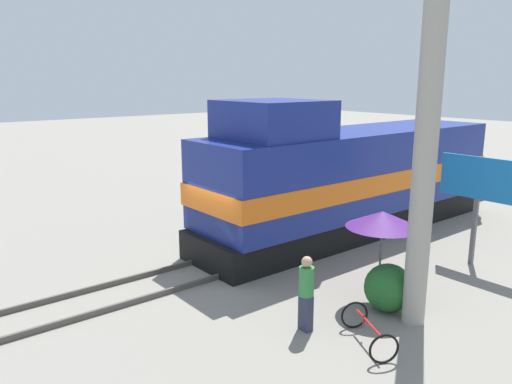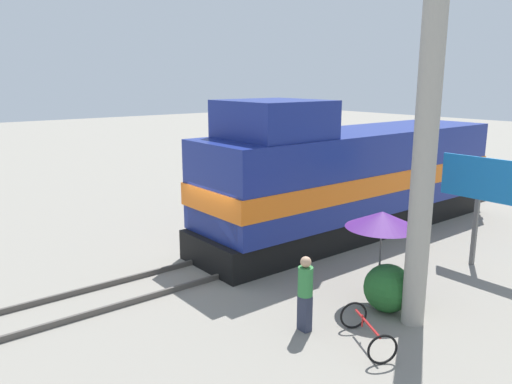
{
  "view_description": "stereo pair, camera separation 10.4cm",
  "coord_description": "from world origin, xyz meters",
  "px_view_note": "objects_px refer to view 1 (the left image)",
  "views": [
    {
      "loc": [
        11.78,
        -8.59,
        5.59
      ],
      "look_at": [
        1.2,
        -0.07,
        2.5
      ],
      "focal_mm": 35.0,
      "sensor_mm": 36.0,
      "label": 1
    },
    {
      "loc": [
        11.84,
        -8.51,
        5.59
      ],
      "look_at": [
        1.2,
        -0.07,
        2.5
      ],
      "focal_mm": 35.0,
      "sensor_mm": 36.0,
      "label": 2
    }
  ],
  "objects_px": {
    "person_bystander": "(306,291)",
    "bicycle": "(368,330)",
    "vendor_umbrella": "(383,219)",
    "billboard_sign": "(478,184)",
    "locomotive": "(347,178)",
    "utility_pole": "(428,121)"
  },
  "relations": [
    {
      "from": "locomotive",
      "to": "billboard_sign",
      "type": "relative_size",
      "value": 3.98
    },
    {
      "from": "person_bystander",
      "to": "billboard_sign",
      "type": "bearing_deg",
      "value": 88.31
    },
    {
      "from": "utility_pole",
      "to": "person_bystander",
      "type": "xyz_separation_m",
      "value": [
        -1.3,
        -2.24,
        -3.74
      ]
    },
    {
      "from": "person_bystander",
      "to": "bicycle",
      "type": "distance_m",
      "value": 1.56
    },
    {
      "from": "vendor_umbrella",
      "to": "bicycle",
      "type": "distance_m",
      "value": 2.97
    },
    {
      "from": "utility_pole",
      "to": "person_bystander",
      "type": "relative_size",
      "value": 5.29
    },
    {
      "from": "vendor_umbrella",
      "to": "billboard_sign",
      "type": "distance_m",
      "value": 4.38
    },
    {
      "from": "locomotive",
      "to": "utility_pole",
      "type": "height_order",
      "value": "utility_pole"
    },
    {
      "from": "bicycle",
      "to": "vendor_umbrella",
      "type": "bearing_deg",
      "value": -120.53
    },
    {
      "from": "locomotive",
      "to": "billboard_sign",
      "type": "distance_m",
      "value": 4.66
    },
    {
      "from": "person_bystander",
      "to": "locomotive",
      "type": "bearing_deg",
      "value": 124.75
    },
    {
      "from": "vendor_umbrella",
      "to": "bicycle",
      "type": "height_order",
      "value": "vendor_umbrella"
    },
    {
      "from": "billboard_sign",
      "to": "bicycle",
      "type": "distance_m",
      "value": 6.79
    },
    {
      "from": "billboard_sign",
      "to": "person_bystander",
      "type": "distance_m",
      "value": 7.1
    },
    {
      "from": "utility_pole",
      "to": "billboard_sign",
      "type": "relative_size",
      "value": 2.8
    },
    {
      "from": "person_bystander",
      "to": "bicycle",
      "type": "bearing_deg",
      "value": 24.33
    },
    {
      "from": "utility_pole",
      "to": "vendor_umbrella",
      "type": "bearing_deg",
      "value": 165.85
    },
    {
      "from": "billboard_sign",
      "to": "bicycle",
      "type": "xyz_separation_m",
      "value": [
        1.1,
        -6.34,
        -2.18
      ]
    },
    {
      "from": "utility_pole",
      "to": "person_bystander",
      "type": "bearing_deg",
      "value": -120.17
    },
    {
      "from": "locomotive",
      "to": "utility_pole",
      "type": "bearing_deg",
      "value": -35.68
    },
    {
      "from": "vendor_umbrella",
      "to": "billboard_sign",
      "type": "bearing_deg",
      "value": 88.02
    },
    {
      "from": "utility_pole",
      "to": "bicycle",
      "type": "bearing_deg",
      "value": -90.03
    }
  ]
}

